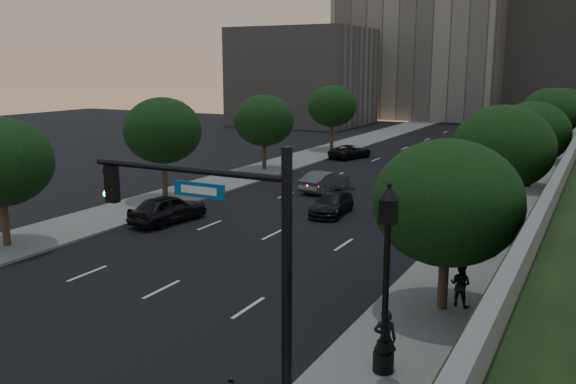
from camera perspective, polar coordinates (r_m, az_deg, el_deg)
The scene contains 25 objects.
ground at distance 21.53m, azimuth -20.38°, elevation -12.80°, with size 160.00×160.00×0.00m, color black.
road_surface at distance 46.16m, azimuth 8.29°, elevation 0.82°, with size 16.00×140.00×0.02m, color black.
sidewalk_right at distance 43.90m, azimuth 20.99°, elevation -0.33°, with size 4.50×140.00×0.15m, color slate.
sidewalk_left at distance 50.41m, azimuth -2.75°, elevation 1.93°, with size 4.50×140.00×0.15m, color slate.
office_block_left at distance 108.97m, azimuth 12.71°, elevation 15.35°, with size 26.00×20.00×32.00m, color gray.
office_block_mid at distance 115.22m, azimuth 23.89°, elevation 12.94°, with size 22.00×18.00×26.00m, color gray.
office_block_filler at distance 92.39m, azimuth 1.43°, elevation 10.72°, with size 18.00×16.00×14.00m, color gray.
tree_right_a at distance 21.81m, azimuth 14.69°, elevation -0.96°, with size 5.20×5.20×6.24m.
tree_right_b at distance 33.38m, azimuth 19.50°, elevation 3.93°, with size 5.20×5.20×6.74m.
tree_right_c at distance 46.26m, azimuth 21.87°, elevation 5.15°, with size 5.20×5.20×6.24m.
tree_right_d at distance 60.12m, azimuth 23.38°, elevation 6.84°, with size 5.20×5.20×6.74m.
tree_right_e at distance 75.08m, azimuth 24.31°, elevation 7.18°, with size 5.20×5.20×6.24m.
tree_left_b at distance 40.05m, azimuth -11.65°, elevation 5.64°, with size 5.00×5.00×6.71m.
tree_left_c at distance 50.76m, azimuth -2.27°, elevation 6.70°, with size 5.00×5.00×6.34m.
tree_left_d at distance 63.21m, azimuth 4.14°, elevation 8.02°, with size 5.00×5.00×6.71m.
traffic_signal_mast at distance 14.22m, azimuth -4.05°, elevation -8.90°, with size 5.68×0.56×7.00m.
street_lamp at distance 17.26m, azimuth 9.14°, elevation -8.90°, with size 0.64×0.64×5.62m.
sedan_near_left at distance 34.79m, azimuth -11.17°, elevation -1.52°, with size 1.93×4.79×1.63m, color black.
sedan_mid_left at distance 42.71m, azimuth 3.52°, elevation 1.03°, with size 1.56×4.48×1.47m, color #4C4E53.
sedan_far_left at distance 58.28m, azimuth 5.86°, elevation 3.78°, with size 2.14×4.65×1.29m, color black.
sedan_near_right at distance 36.17m, azimuth 4.14°, elevation -1.11°, with size 1.79×4.39×1.27m, color black.
sedan_far_right at distance 53.14m, azimuth 15.22°, elevation 2.82°, with size 1.87×4.65×1.59m, color slate.
pedestrian_a at distance 18.02m, azimuth 9.06°, elevation -13.45°, with size 0.66×0.43×1.80m, color black.
pedestrian_b at distance 23.02m, azimuth 15.83°, elevation -8.32°, with size 0.78×0.61×1.60m, color black.
pedestrian_c at distance 29.06m, azimuth 17.93°, elevation -3.98°, with size 1.09×0.46×1.87m, color black.
Camera 1 is at (14.98, -12.79, 8.68)m, focal length 38.00 mm.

